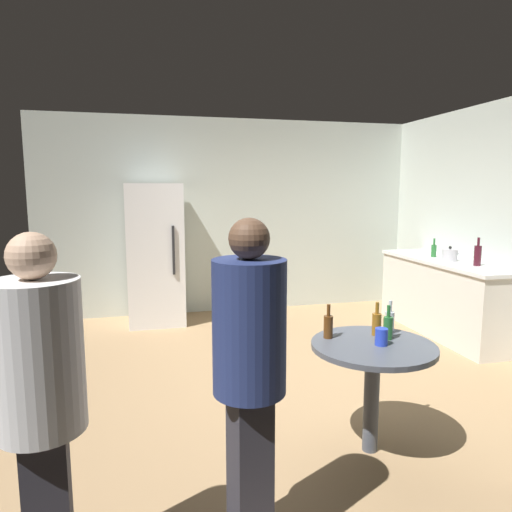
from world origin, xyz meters
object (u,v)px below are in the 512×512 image
at_px(beer_bottle_amber, 377,323).
at_px(person_in_white_shirt, 41,397).
at_px(kettle, 450,255).
at_px(plastic_cup_blue, 381,337).
at_px(beer_bottle_on_counter, 434,250).
at_px(beer_bottle_green, 388,327).
at_px(foreground_table, 373,359).
at_px(refrigerator, 156,254).
at_px(wine_bottle_on_counter, 478,255).
at_px(beer_bottle_brown, 328,326).
at_px(beer_bottle_clear, 390,321).
at_px(person_in_navy_shirt, 249,362).

xyz_separation_m(beer_bottle_amber, person_in_white_shirt, (-1.93, -0.88, 0.09)).
bearing_deg(kettle, plastic_cup_blue, -134.29).
relative_size(kettle, beer_bottle_on_counter, 1.06).
height_order(beer_bottle_on_counter, beer_bottle_amber, beer_bottle_on_counter).
xyz_separation_m(beer_bottle_green, plastic_cup_blue, (-0.10, -0.10, -0.03)).
distance_m(kettle, foreground_table, 2.88).
distance_m(refrigerator, wine_bottle_on_counter, 3.82).
xyz_separation_m(wine_bottle_on_counter, beer_bottle_on_counter, (-0.06, 0.70, -0.03)).
xyz_separation_m(wine_bottle_on_counter, beer_bottle_amber, (-2.00, -1.49, -0.20)).
bearing_deg(plastic_cup_blue, foreground_table, 134.55).
bearing_deg(beer_bottle_brown, kettle, 38.87).
height_order(beer_bottle_clear, plastic_cup_blue, beer_bottle_clear).
bearing_deg(beer_bottle_brown, plastic_cup_blue, -38.44).
relative_size(kettle, beer_bottle_brown, 1.06).
bearing_deg(kettle, refrigerator, 157.54).
bearing_deg(kettle, wine_bottle_on_counter, -79.12).
distance_m(person_in_white_shirt, person_in_navy_shirt, 0.87).
bearing_deg(person_in_navy_shirt, beer_bottle_brown, 41.46).
distance_m(beer_bottle_amber, person_in_navy_shirt, 1.32).
height_order(wine_bottle_on_counter, beer_bottle_clear, wine_bottle_on_counter).
xyz_separation_m(beer_bottle_clear, person_in_white_shirt, (-2.04, -0.90, 0.09)).
bearing_deg(beer_bottle_on_counter, beer_bottle_clear, -130.26).
bearing_deg(foreground_table, wine_bottle_on_counter, 38.02).
relative_size(kettle, plastic_cup_blue, 2.22).
xyz_separation_m(wine_bottle_on_counter, foreground_table, (-2.10, -1.64, -0.39)).
relative_size(wine_bottle_on_counter, person_in_navy_shirt, 0.19).
height_order(beer_bottle_green, beer_bottle_clear, same).
height_order(refrigerator, kettle, refrigerator).
bearing_deg(person_in_white_shirt, foreground_table, 15.24).
xyz_separation_m(refrigerator, person_in_white_shirt, (-0.54, -4.11, 0.01)).
distance_m(plastic_cup_blue, person_in_navy_shirt, 1.16).
distance_m(beer_bottle_green, person_in_white_shirt, 2.12).
distance_m(wine_bottle_on_counter, person_in_navy_shirt, 3.81).
xyz_separation_m(beer_bottle_clear, plastic_cup_blue, (-0.18, -0.22, -0.03)).
distance_m(kettle, beer_bottle_brown, 2.92).
relative_size(beer_bottle_on_counter, beer_bottle_clear, 1.00).
bearing_deg(person_in_white_shirt, plastic_cup_blue, 13.93).
bearing_deg(wine_bottle_on_counter, plastic_cup_blue, -140.92).
height_order(refrigerator, person_in_navy_shirt, refrigerator).
xyz_separation_m(beer_bottle_on_counter, person_in_navy_shirt, (-3.01, -2.96, -0.05)).
bearing_deg(refrigerator, wine_bottle_on_counter, -27.17).
relative_size(beer_bottle_on_counter, person_in_navy_shirt, 0.14).
bearing_deg(beer_bottle_green, beer_bottle_amber, 109.59).
bearing_deg(refrigerator, foreground_table, -69.12).
relative_size(refrigerator, beer_bottle_amber, 7.83).
height_order(kettle, beer_bottle_brown, kettle).
distance_m(wine_bottle_on_counter, beer_bottle_amber, 2.50).
bearing_deg(person_in_navy_shirt, kettle, 34.94).
bearing_deg(person_in_white_shirt, refrigerator, 76.24).
bearing_deg(beer_bottle_on_counter, person_in_white_shirt, -141.65).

